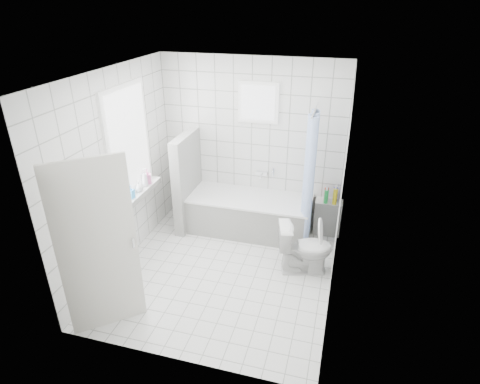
% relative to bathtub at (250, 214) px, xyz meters
% --- Properties ---
extents(ground, '(3.00, 3.00, 0.00)m').
position_rel_bathtub_xyz_m(ground, '(-0.08, -1.12, -0.29)').
color(ground, white).
rests_on(ground, ground).
extents(ceiling, '(3.00, 3.00, 0.00)m').
position_rel_bathtub_xyz_m(ceiling, '(-0.08, -1.12, 2.31)').
color(ceiling, white).
rests_on(ceiling, ground).
extents(wall_back, '(2.80, 0.02, 2.60)m').
position_rel_bathtub_xyz_m(wall_back, '(-0.08, 0.38, 1.01)').
color(wall_back, white).
rests_on(wall_back, ground).
extents(wall_front, '(2.80, 0.02, 2.60)m').
position_rel_bathtub_xyz_m(wall_front, '(-0.08, -2.62, 1.01)').
color(wall_front, white).
rests_on(wall_front, ground).
extents(wall_left, '(0.02, 3.00, 2.60)m').
position_rel_bathtub_xyz_m(wall_left, '(-1.48, -1.12, 1.01)').
color(wall_left, white).
rests_on(wall_left, ground).
extents(wall_right, '(0.02, 3.00, 2.60)m').
position_rel_bathtub_xyz_m(wall_right, '(1.32, -1.12, 1.01)').
color(wall_right, white).
rests_on(wall_right, ground).
extents(window_left, '(0.01, 0.90, 1.40)m').
position_rel_bathtub_xyz_m(window_left, '(-1.44, -0.82, 1.31)').
color(window_left, white).
rests_on(window_left, wall_left).
extents(window_back, '(0.50, 0.01, 0.50)m').
position_rel_bathtub_xyz_m(window_back, '(0.02, 0.33, 1.66)').
color(window_back, white).
rests_on(window_back, wall_back).
extents(window_sill, '(0.18, 1.02, 0.08)m').
position_rel_bathtub_xyz_m(window_sill, '(-1.39, -0.82, 0.57)').
color(window_sill, white).
rests_on(window_sill, wall_left).
extents(door, '(0.63, 0.56, 2.00)m').
position_rel_bathtub_xyz_m(door, '(-1.03, -2.34, 0.71)').
color(door, silver).
rests_on(door, ground).
extents(bathtub, '(1.86, 0.77, 0.58)m').
position_rel_bathtub_xyz_m(bathtub, '(0.00, 0.00, 0.00)').
color(bathtub, white).
rests_on(bathtub, ground).
extents(partition_wall, '(0.15, 0.85, 1.50)m').
position_rel_bathtub_xyz_m(partition_wall, '(-0.99, -0.05, 0.46)').
color(partition_wall, white).
rests_on(partition_wall, ground).
extents(tiled_ledge, '(0.40, 0.24, 0.55)m').
position_rel_bathtub_xyz_m(tiled_ledge, '(1.17, 0.25, -0.02)').
color(tiled_ledge, white).
rests_on(tiled_ledge, ground).
extents(toilet, '(0.78, 0.57, 0.71)m').
position_rel_bathtub_xyz_m(toilet, '(0.95, -0.80, 0.07)').
color(toilet, white).
rests_on(toilet, ground).
extents(curtain_rod, '(0.02, 0.80, 0.02)m').
position_rel_bathtub_xyz_m(curtain_rod, '(0.87, -0.02, 1.71)').
color(curtain_rod, silver).
rests_on(curtain_rod, wall_back).
extents(shower_curtain, '(0.14, 0.48, 1.78)m').
position_rel_bathtub_xyz_m(shower_curtain, '(0.87, -0.16, 0.81)').
color(shower_curtain, '#4771D2').
rests_on(shower_curtain, curtain_rod).
extents(tub_faucet, '(0.18, 0.06, 0.06)m').
position_rel_bathtub_xyz_m(tub_faucet, '(0.10, 0.33, 0.56)').
color(tub_faucet, silver).
rests_on(tub_faucet, wall_back).
extents(sill_bottles, '(0.17, 0.60, 0.26)m').
position_rel_bathtub_xyz_m(sill_bottles, '(-1.38, -0.75, 0.71)').
color(sill_bottles, white).
rests_on(sill_bottles, window_sill).
extents(ledge_bottles, '(0.20, 0.17, 0.25)m').
position_rel_bathtub_xyz_m(ledge_bottles, '(1.19, 0.23, 0.37)').
color(ledge_bottles, yellow).
rests_on(ledge_bottles, tiled_ledge).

